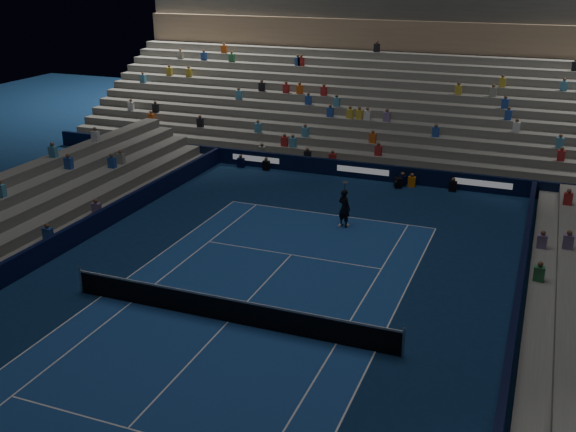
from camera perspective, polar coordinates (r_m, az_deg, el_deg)
The scene contains 9 objects.
ground at distance 24.81m, azimuth -5.09°, elevation -8.93°, with size 90.00×90.00×0.00m, color #0B2246.
court_surface at distance 24.81m, azimuth -5.09°, elevation -8.92°, with size 10.97×23.77×0.01m, color navy.
sponsor_barrier_far at distance 40.70m, azimuth 6.40°, elevation 3.85°, with size 44.00×0.25×1.00m, color black.
sponsor_barrier_east at distance 22.53m, azimuth 18.15°, elevation -11.87°, with size 0.25×37.00×1.00m, color black.
sponsor_barrier_west at distance 29.80m, azimuth -22.17°, elevation -4.12°, with size 0.25×37.00×1.00m, color black.
grandstand_main at distance 48.94m, azimuth 9.48°, elevation 10.03°, with size 44.00×15.20×11.20m.
tennis_net at distance 24.57m, azimuth -5.13°, elevation -7.91°, with size 12.90×0.10×1.10m.
tennis_player at distance 32.99m, azimuth 4.79°, elevation 0.66°, with size 0.70×0.46×1.92m, color black.
broadcast_camera at distance 39.42m, azimuth 9.30°, elevation 2.82°, with size 0.59×0.95×0.57m.
Camera 1 is at (9.80, -19.21, 12.26)m, focal length 41.95 mm.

